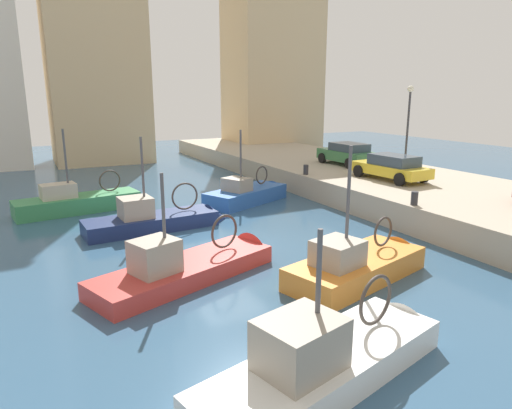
{
  "coord_description": "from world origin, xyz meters",
  "views": [
    {
      "loc": [
        -6.51,
        -15.04,
        5.59
      ],
      "look_at": [
        1.66,
        0.97,
        1.2
      ],
      "focal_mm": 31.9,
      "sensor_mm": 36.0,
      "label": 1
    }
  ],
  "objects": [
    {
      "name": "water_surface",
      "position": [
        0.0,
        0.0,
        0.0
      ],
      "size": [
        80.0,
        80.0,
        0.0
      ],
      "primitive_type": "plane",
      "color": "#335675",
      "rests_on": "ground"
    },
    {
      "name": "quay_wall",
      "position": [
        11.5,
        0.0,
        0.6
      ],
      "size": [
        9.0,
        56.0,
        1.2
      ],
      "primitive_type": "cube",
      "color": "#ADA08C",
      "rests_on": "ground"
    },
    {
      "name": "fishing_boat_white",
      "position": [
        -1.36,
        -8.48,
        0.15
      ],
      "size": [
        6.84,
        3.21,
        4.01
      ],
      "color": "white",
      "rests_on": "ground"
    },
    {
      "name": "fishing_boat_navy",
      "position": [
        -1.7,
        3.4,
        0.12
      ],
      "size": [
        6.36,
        2.01,
        4.68
      ],
      "color": "navy",
      "rests_on": "ground"
    },
    {
      "name": "fishing_boat_red",
      "position": [
        -2.1,
        -2.22,
        0.11
      ],
      "size": [
        6.96,
        3.96,
        4.26
      ],
      "color": "#BC3833",
      "rests_on": "ground"
    },
    {
      "name": "fishing_boat_orange",
      "position": [
        2.56,
        -4.65,
        0.11
      ],
      "size": [
        5.95,
        3.24,
        5.04
      ],
      "color": "orange",
      "rests_on": "ground"
    },
    {
      "name": "fishing_boat_blue",
      "position": [
        3.93,
        6.09,
        0.09
      ],
      "size": [
        5.77,
        3.86,
        4.66
      ],
      "color": "#2D60B7",
      "rests_on": "ground"
    },
    {
      "name": "fishing_boat_green",
      "position": [
        -4.15,
        8.05,
        0.1
      ],
      "size": [
        6.68,
        2.48,
        4.78
      ],
      "color": "#388951",
      "rests_on": "ground"
    },
    {
      "name": "parked_car_yellow",
      "position": [
        10.44,
        2.65,
        1.88
      ],
      "size": [
        2.1,
        4.36,
        1.32
      ],
      "color": "gold",
      "rests_on": "quay_wall"
    },
    {
      "name": "parked_car_green",
      "position": [
        11.64,
        7.83,
        1.91
      ],
      "size": [
        2.07,
        4.04,
        1.38
      ],
      "color": "#387547",
      "rests_on": "quay_wall"
    },
    {
      "name": "mooring_bollard_mid",
      "position": [
        7.35,
        -2.0,
        1.48
      ],
      "size": [
        0.28,
        0.28,
        0.55
      ],
      "primitive_type": "cylinder",
      "color": "#2D2D33",
      "rests_on": "quay_wall"
    },
    {
      "name": "mooring_bollard_north",
      "position": [
        7.35,
        6.0,
        1.48
      ],
      "size": [
        0.28,
        0.28,
        0.55
      ],
      "primitive_type": "cylinder",
      "color": "#2D2D33",
      "rests_on": "quay_wall"
    },
    {
      "name": "quay_streetlamp",
      "position": [
        13.0,
        4.25,
        4.45
      ],
      "size": [
        0.36,
        0.36,
        4.83
      ],
      "color": "#38383D",
      "rests_on": "quay_wall"
    },
    {
      "name": "waterfront_building_west",
      "position": [
        15.13,
        24.05,
        9.55
      ],
      "size": [
        8.35,
        6.28,
        19.06
      ],
      "color": "#D1B284",
      "rests_on": "ground"
    },
    {
      "name": "waterfront_building_west_mid",
      "position": [
        -0.6,
        25.19,
        11.25
      ],
      "size": [
        7.81,
        6.63,
        22.46
      ],
      "color": "#D1B284",
      "rests_on": "ground"
    }
  ]
}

